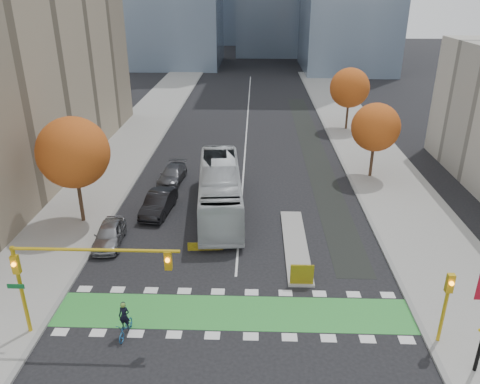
# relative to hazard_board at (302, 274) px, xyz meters

# --- Properties ---
(ground) EXTENTS (300.00, 300.00, 0.00)m
(ground) POSITION_rel_hazard_board_xyz_m (-4.00, -4.20, -0.80)
(ground) COLOR black
(ground) RESTS_ON ground
(sidewalk_west) EXTENTS (7.00, 120.00, 0.15)m
(sidewalk_west) POSITION_rel_hazard_board_xyz_m (-17.50, 15.80, -0.73)
(sidewalk_west) COLOR gray
(sidewalk_west) RESTS_ON ground
(sidewalk_east) EXTENTS (7.00, 120.00, 0.15)m
(sidewalk_east) POSITION_rel_hazard_board_xyz_m (9.50, 15.80, -0.73)
(sidewalk_east) COLOR gray
(sidewalk_east) RESTS_ON ground
(curb_west) EXTENTS (0.30, 120.00, 0.16)m
(curb_west) POSITION_rel_hazard_board_xyz_m (-14.00, 15.80, -0.73)
(curb_west) COLOR gray
(curb_west) RESTS_ON ground
(curb_east) EXTENTS (0.30, 120.00, 0.16)m
(curb_east) POSITION_rel_hazard_board_xyz_m (6.00, 15.80, -0.73)
(curb_east) COLOR gray
(curb_east) RESTS_ON ground
(bike_crossing) EXTENTS (20.00, 3.00, 0.01)m
(bike_crossing) POSITION_rel_hazard_board_xyz_m (-4.00, -2.70, -0.79)
(bike_crossing) COLOR green
(bike_crossing) RESTS_ON ground
(centre_line) EXTENTS (0.15, 70.00, 0.01)m
(centre_line) POSITION_rel_hazard_board_xyz_m (-4.00, 35.80, -0.80)
(centre_line) COLOR silver
(centre_line) RESTS_ON ground
(bike_lane_paint) EXTENTS (2.50, 50.00, 0.01)m
(bike_lane_paint) POSITION_rel_hazard_board_xyz_m (3.50, 25.80, -0.80)
(bike_lane_paint) COLOR black
(bike_lane_paint) RESTS_ON ground
(median_island) EXTENTS (1.60, 10.00, 0.16)m
(median_island) POSITION_rel_hazard_board_xyz_m (0.00, 4.80, -0.72)
(median_island) COLOR gray
(median_island) RESTS_ON ground
(hazard_board) EXTENTS (1.40, 0.12, 1.30)m
(hazard_board) POSITION_rel_hazard_board_xyz_m (0.00, 0.00, 0.00)
(hazard_board) COLOR yellow
(hazard_board) RESTS_ON median_island
(tree_west) EXTENTS (5.20, 5.20, 8.22)m
(tree_west) POSITION_rel_hazard_board_xyz_m (-16.00, 7.80, 4.82)
(tree_west) COLOR #332114
(tree_west) RESTS_ON ground
(tree_east_near) EXTENTS (4.40, 4.40, 7.08)m
(tree_east_near) POSITION_rel_hazard_board_xyz_m (8.00, 17.80, 4.06)
(tree_east_near) COLOR #332114
(tree_east_near) RESTS_ON ground
(tree_east_far) EXTENTS (4.80, 4.80, 7.65)m
(tree_east_far) POSITION_rel_hazard_board_xyz_m (8.50, 33.80, 4.44)
(tree_east_far) COLOR #332114
(tree_east_far) RESTS_ON ground
(traffic_signal_west) EXTENTS (8.53, 0.56, 5.20)m
(traffic_signal_west) POSITION_rel_hazard_board_xyz_m (-11.93, -4.71, 3.23)
(traffic_signal_west) COLOR #BF9914
(traffic_signal_west) RESTS_ON ground
(traffic_signal_east) EXTENTS (0.35, 0.43, 4.10)m
(traffic_signal_east) POSITION_rel_hazard_board_xyz_m (6.50, -4.71, 1.93)
(traffic_signal_east) COLOR #BF9914
(traffic_signal_east) RESTS_ON ground
(cyclist) EXTENTS (0.79, 1.81, 2.03)m
(cyclist) POSITION_rel_hazard_board_xyz_m (-9.46, -4.70, -0.12)
(cyclist) COLOR #1C4F83
(cyclist) RESTS_ON ground
(bus) EXTENTS (4.25, 13.58, 3.72)m
(bus) POSITION_rel_hazard_board_xyz_m (-5.65, 10.08, 1.06)
(bus) COLOR silver
(bus) RESTS_ON ground
(parked_car_a) EXTENTS (2.16, 4.63, 1.53)m
(parked_car_a) POSITION_rel_hazard_board_xyz_m (-13.00, 4.59, -0.03)
(parked_car_a) COLOR gray
(parked_car_a) RESTS_ON ground
(parked_car_b) EXTENTS (2.37, 5.28, 1.68)m
(parked_car_b) POSITION_rel_hazard_board_xyz_m (-10.50, 9.59, 0.04)
(parked_car_b) COLOR black
(parked_car_b) RESTS_ON ground
(parked_car_c) EXTENTS (2.41, 5.03, 1.41)m
(parked_car_c) POSITION_rel_hazard_board_xyz_m (-10.50, 16.06, -0.09)
(parked_car_c) COLOR #4D4D52
(parked_car_c) RESTS_ON ground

